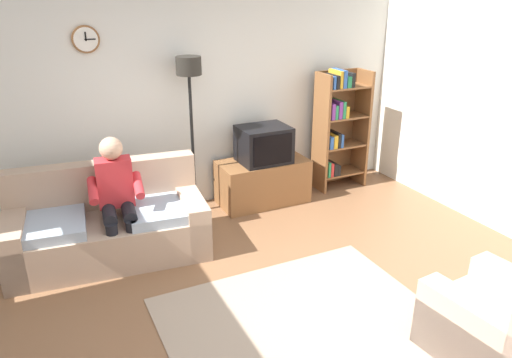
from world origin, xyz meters
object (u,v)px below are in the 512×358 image
at_px(person_on_couch, 117,194).
at_px(armchair_near_bookshelf, 503,326).
at_px(couch, 108,227).
at_px(bookshelf, 338,126).
at_px(tv, 264,144).
at_px(floor_lamp, 190,93).
at_px(tv_stand, 263,182).

bearing_deg(person_on_couch, armchair_near_bookshelf, -50.37).
xyz_separation_m(couch, bookshelf, (3.10, 0.57, 0.53)).
bearing_deg(bookshelf, person_on_couch, -167.20).
relative_size(couch, tv, 3.30).
xyz_separation_m(floor_lamp, person_on_couch, (-1.01, -0.71, -0.75)).
distance_m(armchair_near_bookshelf, person_on_couch, 3.46).
relative_size(couch, bookshelf, 1.25).
bearing_deg(bookshelf, armchair_near_bookshelf, -103.75).
height_order(bookshelf, person_on_couch, bookshelf).
relative_size(armchair_near_bookshelf, person_on_couch, 0.77).
bearing_deg(armchair_near_bookshelf, tv_stand, 95.55).
height_order(couch, armchair_near_bookshelf, same).
bearing_deg(couch, tv, 13.64).
relative_size(tv_stand, floor_lamp, 0.59).
bearing_deg(tv, person_on_couch, -162.55).
bearing_deg(floor_lamp, person_on_couch, -144.91).
bearing_deg(couch, armchair_near_bookshelf, -50.24).
distance_m(couch, floor_lamp, 1.70).
xyz_separation_m(tv_stand, person_on_couch, (-1.87, -0.61, 0.42)).
relative_size(tv_stand, bookshelf, 0.69).
height_order(couch, tv_stand, couch).
height_order(floor_lamp, armchair_near_bookshelf, floor_lamp).
bearing_deg(armchair_near_bookshelf, person_on_couch, 129.63).
distance_m(floor_lamp, person_on_couch, 1.45).
distance_m(tv_stand, person_on_couch, 2.01).
bearing_deg(person_on_couch, bookshelf, 12.80).
bearing_deg(tv, couch, -166.36).
relative_size(couch, floor_lamp, 1.07).
height_order(tv_stand, person_on_couch, person_on_couch).
distance_m(bookshelf, floor_lamp, 2.08).
xyz_separation_m(couch, armchair_near_bookshelf, (2.29, -2.75, -0.02)).
relative_size(couch, armchair_near_bookshelf, 2.08).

